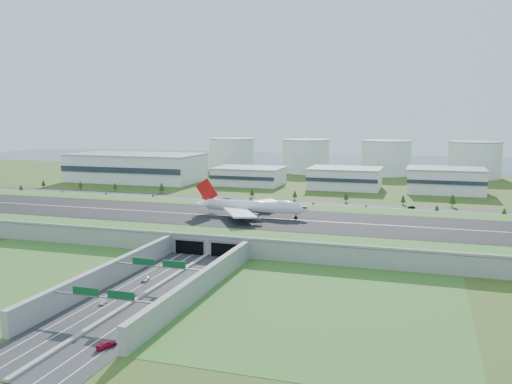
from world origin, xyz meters
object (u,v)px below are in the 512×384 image
(car_5, at_px, (411,207))
(car_7, at_px, (227,198))
(car_3, at_px, (106,344))
(fuel_tank_a, at_px, (232,155))
(car_2, at_px, (218,267))
(boeing_747, at_px, (252,206))
(car_0, at_px, (146,279))
(car_4, at_px, (123,197))
(car_1, at_px, (104,301))

(car_5, height_order, car_7, car_7)
(car_5, bearing_deg, car_3, -11.98)
(car_5, bearing_deg, fuel_tank_a, -132.08)
(fuel_tank_a, bearing_deg, car_2, -70.73)
(boeing_747, xyz_separation_m, car_0, (-10.48, -94.97, -12.61))
(boeing_747, relative_size, car_4, 13.17)
(car_3, bearing_deg, car_7, -61.04)
(boeing_747, distance_m, car_5, 126.86)
(fuel_tank_a, xyz_separation_m, car_3, (131.32, -456.51, -16.53))
(car_1, bearing_deg, car_4, 112.67)
(car_0, bearing_deg, car_7, 95.32)
(car_0, bearing_deg, car_5, 58.70)
(car_0, xyz_separation_m, car_7, (-41.68, 195.99, 0.02))
(fuel_tank_a, xyz_separation_m, car_5, (201.56, -207.75, -16.53))
(car_7, bearing_deg, car_5, 90.18)
(car_5, bearing_deg, car_7, -87.11)
(car_0, distance_m, car_3, 57.89)
(boeing_747, height_order, car_3, boeing_747)
(car_3, distance_m, car_4, 268.71)
(boeing_747, distance_m, car_7, 114.38)
(boeing_747, distance_m, car_4, 152.08)
(car_4, bearing_deg, car_1, -160.10)
(car_1, distance_m, car_7, 225.24)
(fuel_tank_a, relative_size, car_7, 8.45)
(car_1, distance_m, car_2, 52.60)
(fuel_tank_a, distance_m, car_5, 289.93)
(fuel_tank_a, height_order, car_2, fuel_tank_a)
(car_5, bearing_deg, car_0, -20.82)
(car_0, relative_size, car_5, 0.96)
(car_1, xyz_separation_m, car_5, (90.08, 219.53, 0.13))
(fuel_tank_a, relative_size, car_5, 9.75)
(boeing_747, xyz_separation_m, car_7, (-52.15, 101.02, -12.59))
(fuel_tank_a, distance_m, car_1, 441.89)
(car_5, relative_size, car_7, 0.87)
(car_2, relative_size, car_4, 1.17)
(boeing_747, bearing_deg, car_5, 52.40)
(car_4, bearing_deg, car_2, -148.32)
(boeing_747, distance_m, car_0, 96.38)
(car_1, xyz_separation_m, car_4, (-115.51, 202.90, 0.10))
(car_3, bearing_deg, boeing_747, -71.45)
(fuel_tank_a, bearing_deg, car_7, -70.94)
(car_3, bearing_deg, car_5, -90.32)
(car_3, bearing_deg, car_0, -55.82)
(car_2, bearing_deg, boeing_747, -59.79)
(fuel_tank_a, relative_size, boeing_747, 0.79)
(car_1, xyz_separation_m, car_3, (19.84, -29.24, 0.14))
(car_0, relative_size, car_3, 0.84)
(car_7, bearing_deg, car_0, 13.08)
(car_3, xyz_separation_m, car_5, (70.24, 248.77, -0.01))
(boeing_747, relative_size, car_3, 10.76)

